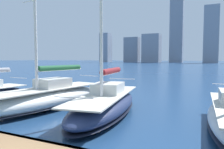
{
  "coord_description": "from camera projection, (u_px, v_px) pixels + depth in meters",
  "views": [
    {
      "loc": [
        -4.46,
        3.44,
        2.99
      ],
      "look_at": [
        0.11,
        -6.34,
        2.2
      ],
      "focal_mm": 35.0,
      "sensor_mm": 36.0,
      "label": 1
    }
  ],
  "objects": [
    {
      "name": "sailboat_forest",
      "position": [
        47.0,
        97.0,
        12.94
      ],
      "size": [
        3.53,
        9.05,
        9.51
      ],
      "color": "white",
      "rests_on": "ground"
    },
    {
      "name": "sailboat_maroon",
      "position": [
        106.0,
        103.0,
        11.46
      ],
      "size": [
        3.66,
        8.48,
        11.56
      ],
      "color": "navy",
      "rests_on": "ground"
    }
  ]
}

